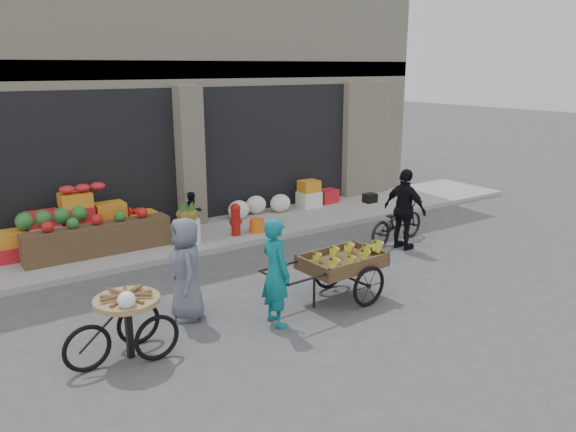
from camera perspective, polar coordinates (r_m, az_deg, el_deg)
ground at (r=9.34m, az=3.63°, el=-8.25°), size 80.00×80.00×0.00m
sidewalk at (r=12.60m, az=-7.90°, el=-1.85°), size 18.00×2.20×0.12m
building at (r=15.70m, az=-15.01°, el=13.37°), size 14.00×6.45×7.00m
fruit_display at (r=11.86m, az=-19.40°, el=-0.58°), size 3.10×1.12×1.24m
pineapple_bin at (r=11.78m, az=-10.12°, el=-1.58°), size 0.52×0.52×0.50m
fire_hydrant at (r=12.17m, az=-5.34°, el=-0.22°), size 0.22×0.22×0.71m
orange_bucket at (r=12.43m, az=-3.19°, el=-0.96°), size 0.32×0.32×0.30m
right_bay_goods at (r=14.30m, az=0.34°, el=1.76°), size 3.35×0.60×0.70m
seated_person at (r=12.41m, az=-9.64°, el=0.32°), size 0.51×0.43×0.93m
banana_cart at (r=9.04m, az=5.31°, el=-4.45°), size 2.29×1.03×0.94m
vendor_woman at (r=8.12m, az=-1.26°, el=-5.70°), size 0.41×0.60×1.62m
tricycle_cart at (r=7.59m, az=-15.99°, el=-9.89°), size 1.44×0.90×0.95m
vendor_grey at (r=8.47m, az=-10.32°, el=-5.30°), size 0.66×0.86×1.57m
bicycle at (r=12.24m, az=11.00°, el=-0.60°), size 1.79×0.86×0.90m
cyclist at (r=11.73m, az=11.78°, el=0.65°), size 0.56×1.04×1.68m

